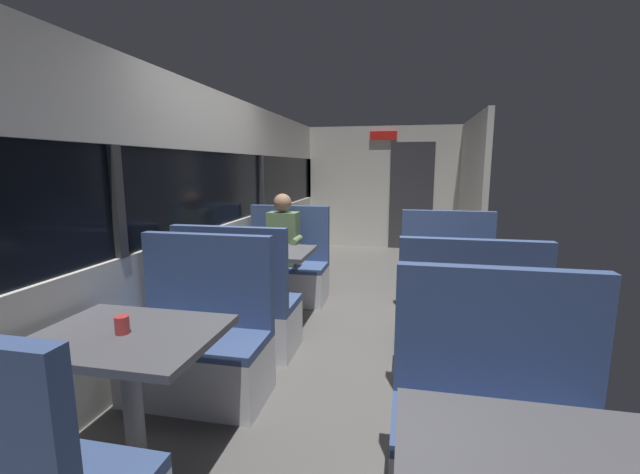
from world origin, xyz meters
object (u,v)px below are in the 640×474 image
dining_table_rear_aisle (456,274)px  bench_rear_aisle_facing_entry (446,286)px  bench_mid_window_facing_entry (286,272)px  bench_rear_aisle_facing_end (464,342)px  coffee_cup_secondary (122,325)px  coffee_cup_primary (271,246)px  seated_passenger (284,256)px  dining_table_near_window (128,351)px  bench_front_aisle_facing_entry (497,442)px  bench_mid_window_facing_end (240,314)px  bench_near_window_facing_entry (199,349)px  dining_table_mid_window (266,260)px

dining_table_rear_aisle → bench_rear_aisle_facing_entry: bench_rear_aisle_facing_entry is taller
bench_mid_window_facing_entry → dining_table_rear_aisle: (1.79, -0.90, 0.31)m
bench_rear_aisle_facing_end → coffee_cup_secondary: bench_rear_aisle_facing_end is taller
bench_rear_aisle_facing_end → coffee_cup_secondary: size_ratio=12.22×
coffee_cup_primary → bench_rear_aisle_facing_end: bearing=-26.6°
seated_passenger → coffee_cup_primary: (0.07, -0.66, 0.25)m
dining_table_near_window → bench_front_aisle_facing_entry: size_ratio=0.82×
bench_mid_window_facing_end → bench_mid_window_facing_entry: same height
bench_rear_aisle_facing_entry → bench_near_window_facing_entry: bearing=-133.3°
bench_near_window_facing_entry → bench_rear_aisle_facing_entry: same height
bench_front_aisle_facing_entry → dining_table_mid_window: bearing=131.8°
bench_mid_window_facing_entry → dining_table_rear_aisle: bench_mid_window_facing_entry is taller
dining_table_near_window → bench_mid_window_facing_end: (0.00, 1.40, -0.31)m
bench_mid_window_facing_end → bench_rear_aisle_facing_end: same height
bench_mid_window_facing_end → bench_mid_window_facing_entry: 1.40m
dining_table_rear_aisle → dining_table_mid_window: bearing=173.6°
dining_table_rear_aisle → bench_rear_aisle_facing_entry: bearing=90.0°
dining_table_rear_aisle → bench_rear_aisle_facing_end: 0.77m
bench_mid_window_facing_entry → bench_rear_aisle_facing_entry: (1.79, -0.20, 0.00)m
dining_table_near_window → bench_rear_aisle_facing_entry: bearing=55.5°
bench_front_aisle_facing_entry → coffee_cup_secondary: bench_front_aisle_facing_entry is taller
bench_mid_window_facing_end → coffee_cup_primary: (0.07, 0.66, 0.46)m
dining_table_near_window → bench_mid_window_facing_end: 1.44m
dining_table_rear_aisle → bench_rear_aisle_facing_end: size_ratio=0.82×
bench_near_window_facing_entry → coffee_cup_primary: (0.07, 1.37, 0.46)m
dining_table_mid_window → bench_mid_window_facing_end: bearing=-90.0°
bench_mid_window_facing_entry → dining_table_rear_aisle: size_ratio=1.22×
bench_rear_aisle_facing_end → bench_mid_window_facing_end: bearing=173.6°
bench_near_window_facing_entry → coffee_cup_secondary: bearing=-91.0°
bench_mid_window_facing_entry → bench_mid_window_facing_end: bearing=-90.0°
dining_table_mid_window → coffee_cup_primary: size_ratio=10.00×
dining_table_mid_window → seated_passenger: (0.00, 0.63, -0.10)m
dining_table_near_window → coffee_cup_secondary: (-0.01, -0.01, 0.15)m
seated_passenger → coffee_cup_secondary: seated_passenger is taller
bench_near_window_facing_entry → coffee_cup_primary: size_ratio=12.22×
dining_table_near_window → seated_passenger: 2.73m
coffee_cup_secondary → bench_rear_aisle_facing_end: bearing=34.0°
dining_table_near_window → bench_mid_window_facing_entry: bearing=90.0°
bench_near_window_facing_entry → dining_table_mid_window: bearing=90.0°
dining_table_rear_aisle → coffee_cup_secondary: size_ratio=10.00×
dining_table_mid_window → bench_mid_window_facing_end: bench_mid_window_facing_end is taller
dining_table_near_window → bench_rear_aisle_facing_entry: bench_rear_aisle_facing_entry is taller
bench_mid_window_facing_end → coffee_cup_secondary: bench_mid_window_facing_end is taller
dining_table_near_window → bench_front_aisle_facing_entry: bench_front_aisle_facing_entry is taller
bench_mid_window_facing_end → dining_table_rear_aisle: 1.88m
coffee_cup_secondary → bench_mid_window_facing_end: bearing=89.5°
dining_table_mid_window → seated_passenger: seated_passenger is taller
bench_near_window_facing_entry → coffee_cup_primary: 1.44m
seated_passenger → bench_mid_window_facing_entry: bearing=90.0°
bench_rear_aisle_facing_end → dining_table_near_window: bearing=-146.1°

